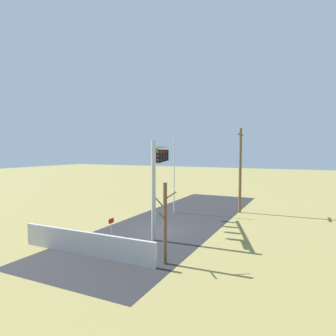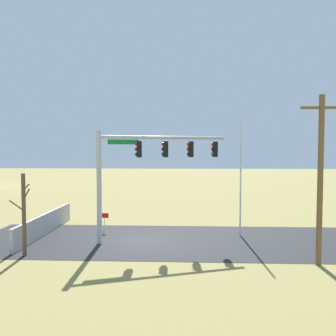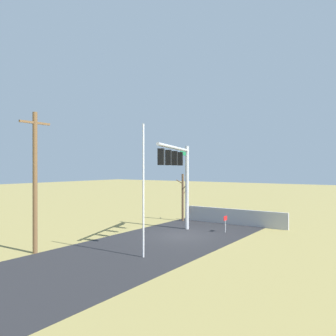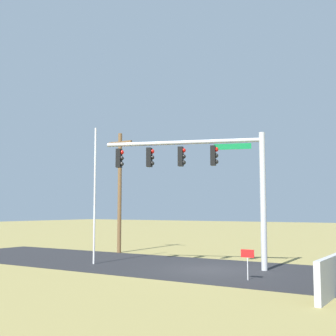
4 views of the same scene
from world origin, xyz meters
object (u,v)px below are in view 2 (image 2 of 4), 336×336
object	(u,v)px
signal_mast	(144,161)
open_sign	(104,218)
bare_tree	(24,214)
utility_pole	(320,177)
flagpole	(241,179)

from	to	relation	value
signal_mast	open_sign	xyz separation A→B (m)	(2.90, -2.19, -3.84)
open_sign	bare_tree	bearing A→B (deg)	62.51
bare_tree	open_sign	distance (m)	6.31
utility_pole	bare_tree	world-z (taller)	utility_pole
flagpole	utility_pole	xyz separation A→B (m)	(-2.76, 5.56, 0.55)
flagpole	signal_mast	bearing A→B (deg)	14.07
utility_pole	bare_tree	size ratio (longest dim) A/B	1.88
bare_tree	open_sign	bearing A→B (deg)	-117.49
utility_pole	open_sign	world-z (taller)	utility_pole
signal_mast	bare_tree	distance (m)	7.12
bare_tree	utility_pole	bearing A→B (deg)	176.89
signal_mast	bare_tree	world-z (taller)	signal_mast
utility_pole	flagpole	bearing A→B (deg)	-63.56
utility_pole	open_sign	distance (m)	13.55
signal_mast	utility_pole	distance (m)	9.60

